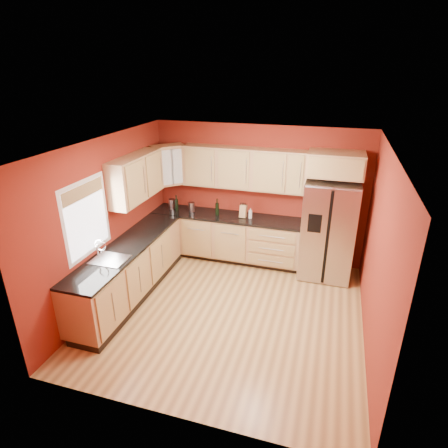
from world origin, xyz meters
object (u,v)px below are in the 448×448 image
at_px(knife_block, 243,211).
at_px(soap_dispenser, 250,213).
at_px(canister_left, 192,207).
at_px(wine_bottle_a, 176,203).
at_px(refrigerator, 328,230).

distance_m(knife_block, soap_dispenser, 0.14).
distance_m(canister_left, soap_dispenser, 1.18).
xyz_separation_m(wine_bottle_a, soap_dispenser, (1.49, -0.00, -0.06)).
height_order(refrigerator, wine_bottle_a, refrigerator).
distance_m(wine_bottle_a, knife_block, 1.35).
relative_size(canister_left, knife_block, 0.77).
relative_size(wine_bottle_a, knife_block, 1.29).
height_order(canister_left, soap_dispenser, soap_dispenser).
bearing_deg(wine_bottle_a, canister_left, 2.82).
xyz_separation_m(knife_block, soap_dispenser, (0.14, -0.02, -0.02)).
relative_size(refrigerator, soap_dispenser, 9.11).
bearing_deg(wine_bottle_a, soap_dispenser, -0.02).
bearing_deg(soap_dispenser, knife_block, 172.63).
distance_m(refrigerator, knife_block, 1.57).
bearing_deg(canister_left, knife_block, 0.14).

